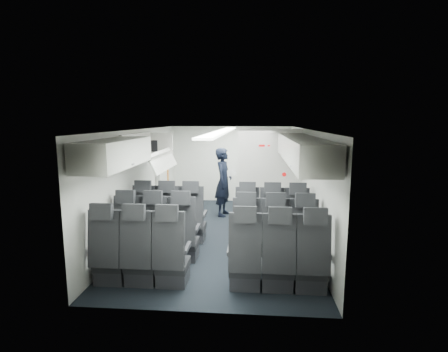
% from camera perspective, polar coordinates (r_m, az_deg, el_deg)
% --- Properties ---
extents(cabin_shell, '(3.41, 6.01, 2.16)m').
position_cam_1_polar(cabin_shell, '(7.06, -0.27, -0.73)').
color(cabin_shell, black).
rests_on(cabin_shell, ground).
extents(seat_row_front, '(3.33, 0.56, 1.24)m').
position_cam_1_polar(seat_row_front, '(6.71, -0.66, -7.59)').
color(seat_row_front, '#232326').
rests_on(seat_row_front, cabin_shell).
extents(seat_row_mid, '(3.33, 0.56, 1.24)m').
position_cam_1_polar(seat_row_mid, '(5.86, -1.51, -10.12)').
color(seat_row_mid, '#232326').
rests_on(seat_row_mid, cabin_shell).
extents(seat_row_rear, '(3.33, 0.56, 1.24)m').
position_cam_1_polar(seat_row_rear, '(5.03, -2.65, -13.51)').
color(seat_row_rear, '#232326').
rests_on(seat_row_rear, cabin_shell).
extents(overhead_bin_left_rear, '(0.53, 1.80, 0.40)m').
position_cam_1_polar(overhead_bin_left_rear, '(5.35, -17.38, 3.59)').
color(overhead_bin_left_rear, silver).
rests_on(overhead_bin_left_rear, cabin_shell).
extents(overhead_bin_left_front_open, '(0.64, 1.70, 0.72)m').
position_cam_1_polar(overhead_bin_left_front_open, '(7.02, -12.30, 4.04)').
color(overhead_bin_left_front_open, '#9E9E93').
rests_on(overhead_bin_left_front_open, cabin_shell).
extents(overhead_bin_right_rear, '(0.53, 1.80, 0.40)m').
position_cam_1_polar(overhead_bin_right_rear, '(5.02, 13.82, 3.40)').
color(overhead_bin_right_rear, silver).
rests_on(overhead_bin_right_rear, cabin_shell).
extents(overhead_bin_right_front, '(0.53, 1.70, 0.40)m').
position_cam_1_polar(overhead_bin_right_front, '(6.75, 11.51, 4.91)').
color(overhead_bin_right_front, silver).
rests_on(overhead_bin_right_front, cabin_shell).
extents(bulkhead_partition, '(1.40, 0.15, 2.13)m').
position_cam_1_polar(bulkhead_partition, '(7.84, 7.40, -0.16)').
color(bulkhead_partition, white).
rests_on(bulkhead_partition, cabin_shell).
extents(galley_unit, '(0.85, 0.52, 1.90)m').
position_cam_1_polar(galley_unit, '(9.76, 6.70, 0.95)').
color(galley_unit, '#939399').
rests_on(galley_unit, cabin_shell).
extents(boarding_door, '(0.12, 1.27, 1.86)m').
position_cam_1_polar(boarding_door, '(8.89, -9.97, 0.09)').
color(boarding_door, silver).
rests_on(boarding_door, cabin_shell).
extents(flight_attendant, '(0.52, 0.68, 1.67)m').
position_cam_1_polar(flight_attendant, '(8.52, -0.07, -0.98)').
color(flight_attendant, black).
rests_on(flight_attendant, ground).
extents(carry_on_bag, '(0.40, 0.32, 0.21)m').
position_cam_1_polar(carry_on_bag, '(7.06, -12.25, 4.83)').
color(carry_on_bag, black).
rests_on(carry_on_bag, overhead_bin_left_front_open).
extents(papers, '(0.22, 0.06, 0.15)m').
position_cam_1_polar(papers, '(8.42, 1.19, 0.54)').
color(papers, white).
rests_on(papers, flight_attendant).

